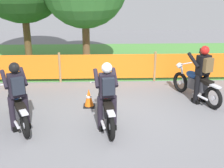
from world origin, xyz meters
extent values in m
cube|color=slate|center=(0.00, 0.00, -0.01)|extent=(24.00, 24.00, 0.02)
cube|color=#4C8C3D|center=(0.00, 5.47, 0.01)|extent=(24.00, 5.62, 0.01)
cylinder|color=#997547|center=(-1.63, 2.66, 0.53)|extent=(0.08, 0.08, 1.05)
cylinder|color=#997547|center=(1.63, 2.66, 0.53)|extent=(0.08, 0.08, 1.05)
cube|color=orange|center=(-3.26, 2.66, 0.54)|extent=(3.18, 0.02, 0.85)
cube|color=orange|center=(0.00, 2.66, 0.54)|extent=(3.18, 0.02, 0.85)
cube|color=orange|center=(3.26, 2.66, 0.54)|extent=(3.18, 0.02, 0.85)
cylinder|color=brown|center=(-3.18, 4.96, 1.10)|extent=(0.28, 0.28, 2.20)
cylinder|color=brown|center=(-0.78, 4.18, 1.03)|extent=(0.28, 0.28, 2.06)
torus|color=black|center=(-0.21, 0.17, 0.32)|extent=(0.20, 0.65, 0.64)
cylinder|color=silver|center=(-0.21, 0.17, 0.32)|extent=(0.08, 0.15, 0.14)
torus|color=black|center=(-0.01, -1.21, 0.32)|extent=(0.20, 0.65, 0.64)
cylinder|color=silver|center=(-0.01, -1.21, 0.32)|extent=(0.08, 0.15, 0.14)
cube|color=#38383D|center=(-0.10, -0.57, 0.50)|extent=(0.33, 0.63, 0.32)
ellipsoid|color=maroon|center=(-0.14, -0.34, 0.72)|extent=(0.31, 0.55, 0.22)
cube|color=black|center=(-0.07, -0.81, 0.69)|extent=(0.30, 0.58, 0.10)
cube|color=silver|center=(-0.01, -1.21, 0.67)|extent=(0.21, 0.38, 0.04)
cylinder|color=silver|center=(-0.21, 0.11, 0.61)|extent=(0.09, 0.24, 0.57)
sphere|color=white|center=(-0.23, 0.27, 0.84)|extent=(0.20, 0.20, 0.18)
cylinder|color=silver|center=(-0.20, 0.08, 0.95)|extent=(0.60, 0.12, 0.03)
cylinder|color=silver|center=(-0.20, -0.88, 0.26)|extent=(0.15, 0.55, 0.07)
torus|color=black|center=(2.27, 1.63, 0.32)|extent=(0.38, 0.63, 0.64)
cylinder|color=silver|center=(2.27, 1.63, 0.32)|extent=(0.12, 0.15, 0.14)
torus|color=black|center=(2.89, 0.36, 0.32)|extent=(0.38, 0.63, 0.64)
cylinder|color=silver|center=(2.89, 0.36, 0.32)|extent=(0.12, 0.15, 0.14)
cube|color=#38383D|center=(2.60, 0.95, 0.50)|extent=(0.48, 0.65, 0.32)
ellipsoid|color=navy|center=(2.50, 1.16, 0.72)|extent=(0.45, 0.58, 0.22)
cube|color=black|center=(2.71, 0.72, 0.69)|extent=(0.44, 0.60, 0.10)
cube|color=silver|center=(2.89, 0.36, 0.67)|extent=(0.30, 0.40, 0.04)
cylinder|color=silver|center=(2.30, 1.57, 0.61)|extent=(0.15, 0.24, 0.57)
sphere|color=white|center=(2.23, 1.72, 0.85)|extent=(0.24, 0.24, 0.18)
cylinder|color=silver|center=(2.32, 1.54, 0.96)|extent=(0.56, 0.29, 0.03)
cylinder|color=silver|center=(2.61, 0.61, 0.26)|extent=(0.30, 0.53, 0.07)
torus|color=black|center=(-2.59, 0.15, 0.31)|extent=(0.37, 0.60, 0.62)
cylinder|color=silver|center=(-2.59, 0.15, 0.31)|extent=(0.11, 0.15, 0.14)
torus|color=black|center=(-1.98, -1.07, 0.31)|extent=(0.37, 0.60, 0.62)
cylinder|color=silver|center=(-1.98, -1.07, 0.31)|extent=(0.11, 0.15, 0.14)
cube|color=#38383D|center=(-2.26, -0.50, 0.49)|extent=(0.47, 0.63, 0.31)
ellipsoid|color=navy|center=(-2.36, -0.30, 0.70)|extent=(0.44, 0.56, 0.21)
cube|color=black|center=(-2.15, -0.72, 0.67)|extent=(0.44, 0.58, 0.10)
cube|color=silver|center=(-1.98, -1.07, 0.65)|extent=(0.30, 0.38, 0.04)
cylinder|color=silver|center=(-2.56, 0.10, 0.59)|extent=(0.15, 0.23, 0.55)
sphere|color=white|center=(-2.63, 0.24, 0.82)|extent=(0.23, 0.23, 0.17)
cylinder|color=silver|center=(-2.55, 0.06, 0.92)|extent=(0.53, 0.29, 0.03)
cylinder|color=silver|center=(-2.25, -0.82, 0.25)|extent=(0.30, 0.51, 0.07)
cylinder|color=black|center=(-0.24, -0.74, 0.43)|extent=(0.17, 0.17, 0.86)
cube|color=black|center=(-0.24, -0.74, 0.06)|extent=(0.15, 0.27, 0.12)
cylinder|color=black|center=(0.08, -0.69, 0.43)|extent=(0.17, 0.17, 0.86)
cube|color=black|center=(0.08, -0.69, 0.06)|extent=(0.15, 0.27, 0.12)
cube|color=black|center=(-0.08, -0.71, 1.14)|extent=(0.39, 0.29, 0.56)
cylinder|color=black|center=(-0.32, -0.57, 1.26)|extent=(0.17, 0.49, 0.38)
cylinder|color=black|center=(0.11, -0.50, 1.26)|extent=(0.17, 0.49, 0.38)
sphere|color=white|center=(-0.08, -0.71, 1.56)|extent=(0.28, 0.28, 0.25)
cube|color=black|center=(-0.09, -0.61, 1.56)|extent=(0.18, 0.06, 0.08)
cube|color=#1E232D|center=(-0.05, -0.88, 1.18)|extent=(0.30, 0.20, 0.40)
cylinder|color=black|center=(2.52, 0.74, 0.43)|extent=(0.20, 0.20, 0.86)
cube|color=black|center=(2.52, 0.74, 0.06)|extent=(0.21, 0.28, 0.12)
cylinder|color=black|center=(2.81, 0.88, 0.43)|extent=(0.20, 0.20, 0.86)
cube|color=black|center=(2.81, 0.88, 0.06)|extent=(0.21, 0.28, 0.12)
cube|color=black|center=(2.67, 0.81, 1.14)|extent=(0.43, 0.37, 0.56)
cylinder|color=black|center=(2.39, 0.88, 1.26)|extent=(0.30, 0.48, 0.38)
cylinder|color=black|center=(2.79, 1.07, 1.26)|extent=(0.30, 0.48, 0.38)
sphere|color=red|center=(2.67, 0.81, 1.56)|extent=(0.33, 0.33, 0.25)
cube|color=black|center=(2.63, 0.90, 1.56)|extent=(0.18, 0.11, 0.08)
cube|color=brown|center=(2.74, 0.66, 1.18)|extent=(0.32, 0.27, 0.40)
cylinder|color=black|center=(-2.34, -0.70, 0.43)|extent=(0.20, 0.20, 0.86)
cube|color=black|center=(-2.34, -0.70, 0.06)|extent=(0.22, 0.28, 0.12)
cylinder|color=black|center=(-2.05, -0.56, 0.43)|extent=(0.20, 0.20, 0.86)
cube|color=black|center=(-2.05, -0.56, 0.06)|extent=(0.22, 0.28, 0.12)
cube|color=black|center=(-2.20, -0.63, 1.14)|extent=(0.43, 0.38, 0.56)
cylinder|color=black|center=(-2.47, -0.57, 1.26)|extent=(0.31, 0.48, 0.38)
cylinder|color=black|center=(-2.08, -0.37, 1.26)|extent=(0.31, 0.48, 0.38)
sphere|color=black|center=(-2.20, -0.63, 1.56)|extent=(0.34, 0.34, 0.25)
cube|color=black|center=(-2.24, -0.54, 1.56)|extent=(0.17, 0.11, 0.08)
cube|color=#1E232D|center=(-2.12, -0.78, 1.18)|extent=(0.32, 0.27, 0.40)
cube|color=black|center=(-0.57, 0.61, 0.01)|extent=(0.32, 0.32, 0.03)
cone|color=orange|center=(-0.57, 0.61, 0.28)|extent=(0.26, 0.26, 0.50)
cylinder|color=white|center=(-0.57, 0.61, 0.31)|extent=(0.15, 0.15, 0.06)
camera|label=1|loc=(-0.19, -7.45, 3.71)|focal=49.67mm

